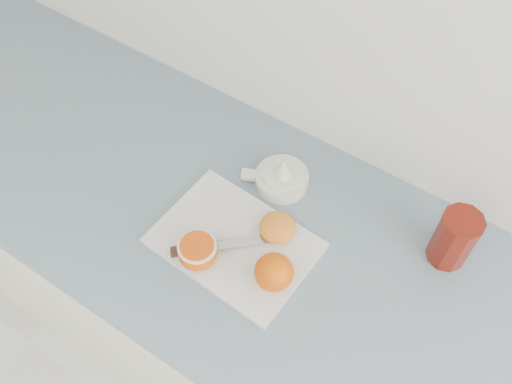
% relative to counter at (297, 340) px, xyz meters
% --- Properties ---
extents(counter, '(2.61, 0.64, 0.89)m').
position_rel_counter_xyz_m(counter, '(0.00, 0.00, 0.00)').
color(counter, white).
rests_on(counter, ground).
extents(cutting_board, '(0.34, 0.25, 0.01)m').
position_rel_counter_xyz_m(cutting_board, '(-0.16, -0.05, 0.45)').
color(cutting_board, silver).
rests_on(cutting_board, counter).
extents(whole_orange, '(0.08, 0.08, 0.08)m').
position_rel_counter_xyz_m(whole_orange, '(-0.04, -0.08, 0.49)').
color(whole_orange, orange).
rests_on(whole_orange, cutting_board).
extents(half_orange, '(0.08, 0.08, 0.05)m').
position_rel_counter_xyz_m(half_orange, '(-0.20, -0.12, 0.48)').
color(half_orange, orange).
rests_on(half_orange, cutting_board).
extents(squeezed_shell, '(0.08, 0.08, 0.03)m').
position_rel_counter_xyz_m(squeezed_shell, '(-0.09, 0.02, 0.47)').
color(squeezed_shell, orange).
rests_on(squeezed_shell, cutting_board).
extents(paring_knife, '(0.18, 0.16, 0.01)m').
position_rel_counter_xyz_m(paring_knife, '(-0.20, -0.10, 0.46)').
color(paring_knife, '#43291B').
rests_on(paring_knife, cutting_board).
extents(citrus_juicer, '(0.15, 0.12, 0.08)m').
position_rel_counter_xyz_m(citrus_juicer, '(-0.16, 0.14, 0.47)').
color(citrus_juicer, white).
rests_on(citrus_juicer, counter).
extents(red_tumbler, '(0.08, 0.08, 0.14)m').
position_rel_counter_xyz_m(red_tumbler, '(0.22, 0.17, 0.51)').
color(red_tumbler, maroon).
rests_on(red_tumbler, counter).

